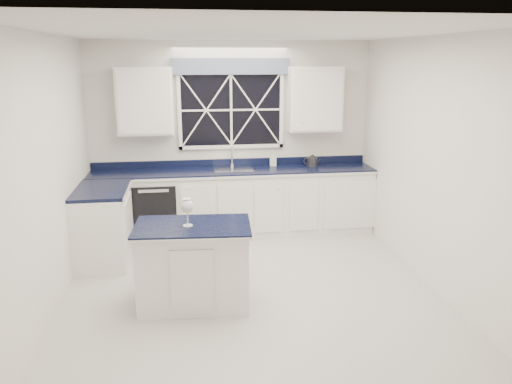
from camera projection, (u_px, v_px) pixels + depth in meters
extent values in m
plane|color=#B2B1AD|center=(252.00, 293.00, 5.40)|extent=(4.50, 4.50, 0.00)
cube|color=silver|center=(231.00, 138.00, 7.20)|extent=(4.00, 0.10, 2.70)
cube|color=white|center=(234.00, 203.00, 7.15)|extent=(3.98, 0.60, 0.90)
cube|color=white|center=(103.00, 227.00, 6.15)|extent=(0.60, 1.00, 0.90)
cube|color=black|center=(234.00, 171.00, 7.03)|extent=(3.98, 0.64, 0.04)
cube|color=black|center=(156.00, 209.00, 7.01)|extent=(0.60, 0.58, 0.82)
cube|color=black|center=(231.00, 110.00, 7.07)|extent=(1.40, 0.02, 1.00)
cube|color=slate|center=(231.00, 66.00, 6.85)|extent=(1.65, 0.04, 0.22)
cube|color=white|center=(145.00, 101.00, 6.73)|extent=(0.75, 0.34, 0.90)
cube|color=white|center=(314.00, 99.00, 7.05)|extent=(0.75, 0.34, 0.90)
cylinder|color=silver|center=(232.00, 165.00, 7.23)|extent=(0.05, 0.05, 0.04)
cylinder|color=silver|center=(232.00, 156.00, 7.19)|extent=(0.02, 0.02, 0.28)
cylinder|color=silver|center=(232.00, 148.00, 7.07)|extent=(0.02, 0.18, 0.02)
cube|color=white|center=(194.00, 267.00, 5.07)|extent=(1.14, 0.71, 0.82)
cube|color=black|center=(192.00, 227.00, 4.96)|extent=(1.20, 0.77, 0.04)
cube|color=beige|center=(200.00, 261.00, 6.25)|extent=(1.43, 1.04, 0.01)
cube|color=black|center=(200.00, 260.00, 6.25)|extent=(1.27, 0.88, 0.01)
cylinder|color=#2B2B2E|center=(312.00, 162.00, 7.24)|extent=(0.19, 0.19, 0.12)
cone|color=#2B2B2E|center=(313.00, 156.00, 7.22)|extent=(0.16, 0.16, 0.05)
torus|color=#2B2B2E|center=(307.00, 161.00, 7.25)|extent=(0.10, 0.05, 0.10)
cylinder|color=#2B2B2E|center=(319.00, 161.00, 7.22)|extent=(0.06, 0.04, 0.08)
cylinder|color=white|center=(188.00, 226.00, 4.93)|extent=(0.09, 0.09, 0.01)
cylinder|color=white|center=(188.00, 218.00, 4.91)|extent=(0.01, 0.01, 0.15)
ellipsoid|color=white|center=(187.00, 206.00, 4.88)|extent=(0.12, 0.12, 0.15)
cylinder|color=#DBC974|center=(187.00, 208.00, 4.88)|extent=(0.10, 0.10, 0.06)
imported|color=silver|center=(273.00, 159.00, 7.26)|extent=(0.11, 0.11, 0.21)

